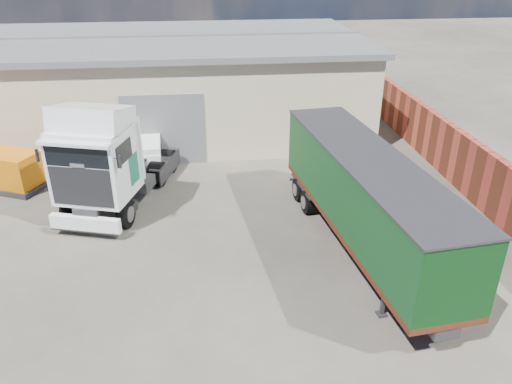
{
  "coord_description": "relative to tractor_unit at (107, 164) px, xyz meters",
  "views": [
    {
      "loc": [
        -0.12,
        -13.75,
        10.11
      ],
      "look_at": [
        1.78,
        3.0,
        1.66
      ],
      "focal_mm": 35.0,
      "sensor_mm": 36.0,
      "label": 1
    }
  ],
  "objects": [
    {
      "name": "box_trailer",
      "position": [
        9.44,
        -4.14,
        0.21
      ],
      "size": [
        3.6,
        11.31,
        3.7
      ],
      "rotation": [
        0.0,
        0.0,
        0.11
      ],
      "color": "#2D2D30",
      "rests_on": "ground"
    },
    {
      "name": "orange_skip",
      "position": [
        -4.83,
        2.53,
        -1.28
      ],
      "size": [
        3.25,
        2.72,
        1.74
      ],
      "rotation": [
        0.0,
        0.0,
        -0.42
      ],
      "color": "#2D2D30",
      "rests_on": "ground"
    },
    {
      "name": "brick_boundary_wall",
      "position": [
        15.53,
        0.6,
        -0.79
      ],
      "size": [
        0.35,
        26.0,
        2.5
      ],
      "primitive_type": "cube",
      "color": "brown",
      "rests_on": "ground"
    },
    {
      "name": "panel_van",
      "position": [
        0.99,
        4.22,
        -1.18
      ],
      "size": [
        1.9,
        4.17,
        1.67
      ],
      "rotation": [
        0.0,
        0.0,
        0.06
      ],
      "color": "black",
      "rests_on": "ground"
    },
    {
      "name": "ground",
      "position": [
        4.03,
        -5.4,
        -2.04
      ],
      "size": [
        120.0,
        120.0,
        0.0
      ],
      "primitive_type": "plane",
      "color": "#272520",
      "rests_on": "ground"
    },
    {
      "name": "warehouse",
      "position": [
        -1.97,
        10.59,
        0.62
      ],
      "size": [
        30.6,
        12.6,
        5.42
      ],
      "color": "#BEB192",
      "rests_on": "ground"
    },
    {
      "name": "tractor_unit",
      "position": [
        0.0,
        0.0,
        0.0
      ],
      "size": [
        4.65,
        7.61,
        4.86
      ],
      "rotation": [
        0.0,
        0.0,
        -0.29
      ],
      "color": "black",
      "rests_on": "ground"
    }
  ]
}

